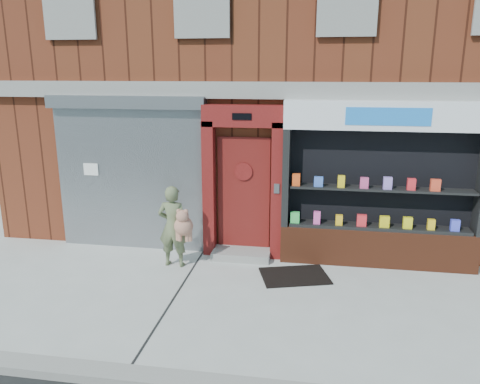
# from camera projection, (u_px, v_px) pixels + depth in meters

# --- Properties ---
(ground) EXTENTS (80.00, 80.00, 0.00)m
(ground) POSITION_uv_depth(u_px,v_px,m) (272.00, 303.00, 7.27)
(ground) COLOR #9E9E99
(ground) RESTS_ON ground
(building) EXTENTS (12.00, 8.16, 8.00)m
(building) POSITION_uv_depth(u_px,v_px,m) (297.00, 50.00, 11.97)
(building) COLOR #5B2514
(building) RESTS_ON ground
(shutter_bay) EXTENTS (3.10, 0.30, 3.04)m
(shutter_bay) POSITION_uv_depth(u_px,v_px,m) (130.00, 164.00, 9.13)
(shutter_bay) COLOR gray
(shutter_bay) RESTS_ON ground
(red_door_bay) EXTENTS (1.52, 0.58, 2.90)m
(red_door_bay) POSITION_uv_depth(u_px,v_px,m) (243.00, 182.00, 8.79)
(red_door_bay) COLOR #59100F
(red_door_bay) RESTS_ON ground
(pharmacy_bay) EXTENTS (3.50, 0.41, 3.00)m
(pharmacy_bay) POSITION_uv_depth(u_px,v_px,m) (380.00, 193.00, 8.38)
(pharmacy_bay) COLOR maroon
(pharmacy_bay) RESTS_ON ground
(woman) EXTENTS (0.70, 0.52, 1.52)m
(woman) POSITION_uv_depth(u_px,v_px,m) (175.00, 226.00, 8.44)
(woman) COLOR #5D6743
(woman) RESTS_ON ground
(doormat) EXTENTS (1.32, 1.09, 0.03)m
(doormat) POSITION_uv_depth(u_px,v_px,m) (294.00, 276.00, 8.18)
(doormat) COLOR black
(doormat) RESTS_ON ground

